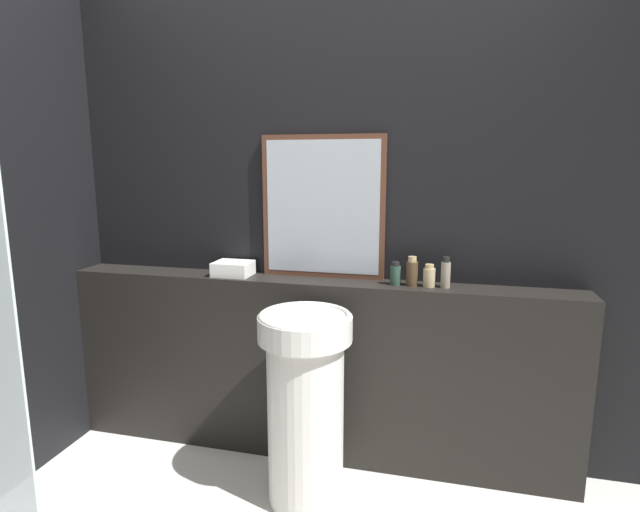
# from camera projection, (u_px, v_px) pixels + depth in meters

# --- Properties ---
(wall_back) EXTENTS (8.00, 0.06, 2.50)m
(wall_back) POSITION_uv_depth(u_px,v_px,m) (319.00, 212.00, 2.52)
(wall_back) COLOR black
(wall_back) RESTS_ON ground_plane
(vanity_counter) EXTENTS (2.56, 0.21, 0.93)m
(vanity_counter) POSITION_uv_depth(u_px,v_px,m) (312.00, 368.00, 2.54)
(vanity_counter) COLOR black
(vanity_counter) RESTS_ON ground_plane
(pedestal_sink) EXTENTS (0.40, 0.40, 0.87)m
(pedestal_sink) POSITION_uv_depth(u_px,v_px,m) (305.00, 403.00, 2.17)
(pedestal_sink) COLOR white
(pedestal_sink) RESTS_ON ground_plane
(mirror) EXTENTS (0.62, 0.03, 0.70)m
(mirror) POSITION_uv_depth(u_px,v_px,m) (323.00, 207.00, 2.46)
(mirror) COLOR #563323
(mirror) RESTS_ON vanity_counter
(towel_stack) EXTENTS (0.19, 0.15, 0.07)m
(towel_stack) POSITION_uv_depth(u_px,v_px,m) (233.00, 269.00, 2.55)
(towel_stack) COLOR white
(towel_stack) RESTS_ON vanity_counter
(shampoo_bottle) EXTENTS (0.05, 0.05, 0.11)m
(shampoo_bottle) POSITION_uv_depth(u_px,v_px,m) (395.00, 274.00, 2.35)
(shampoo_bottle) COLOR #2D4C3D
(shampoo_bottle) RESTS_ON vanity_counter
(conditioner_bottle) EXTENTS (0.05, 0.05, 0.14)m
(conditioner_bottle) POSITION_uv_depth(u_px,v_px,m) (412.00, 272.00, 2.33)
(conditioner_bottle) COLOR #4C3823
(conditioner_bottle) RESTS_ON vanity_counter
(lotion_bottle) EXTENTS (0.06, 0.06, 0.11)m
(lotion_bottle) POSITION_uv_depth(u_px,v_px,m) (429.00, 276.00, 2.31)
(lotion_bottle) COLOR #C6B284
(lotion_bottle) RESTS_ON vanity_counter
(body_wash_bottle) EXTENTS (0.04, 0.04, 0.15)m
(body_wash_bottle) POSITION_uv_depth(u_px,v_px,m) (446.00, 273.00, 2.29)
(body_wash_bottle) COLOR gray
(body_wash_bottle) RESTS_ON vanity_counter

